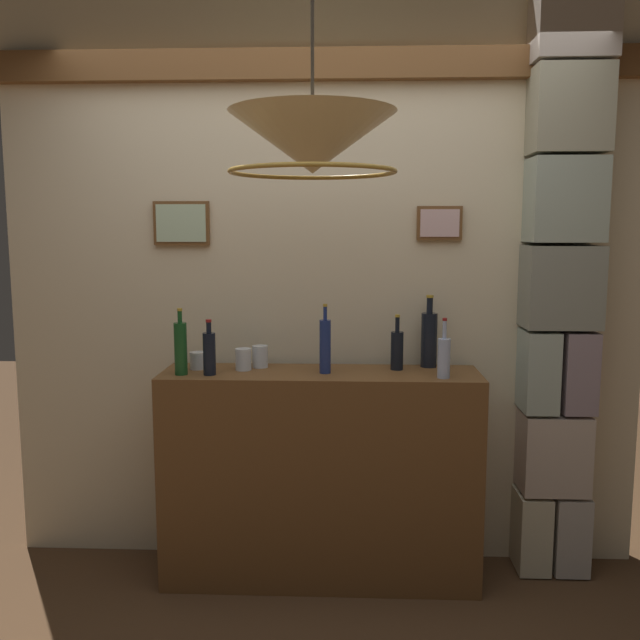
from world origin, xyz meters
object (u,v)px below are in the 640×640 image
Objects in this scene: liquor_bottle_rum at (444,357)px; glass_tumbler_shot at (198,361)px; liquor_bottle_amaro at (429,338)px; pendant_lamp at (313,145)px; liquor_bottle_brandy at (209,353)px; liquor_bottle_sherry at (325,345)px; glass_tumbler_highball at (243,359)px; glass_tumbler_rocks at (260,356)px; liquor_bottle_tequila at (397,349)px; liquor_bottle_scotch at (181,348)px.

glass_tumbler_shot is (-1.13, 0.14, -0.05)m from liquor_bottle_rum.
glass_tumbler_shot is (-1.10, -0.10, -0.10)m from liquor_bottle_amaro.
glass_tumbler_shot is 0.14× the size of pendant_lamp.
liquor_bottle_brandy is 0.43× the size of pendant_lamp.
liquor_bottle_sherry is 3.14× the size of glass_tumbler_highball.
glass_tumbler_shot is at bearing 176.24° from glass_tumbler_highball.
glass_tumbler_rocks is at bearing -176.75° from liquor_bottle_amaro.
glass_tumbler_shot is (-0.29, -0.05, -0.01)m from glass_tumbler_rocks.
liquor_bottle_sherry is 3.06× the size of glass_tumbler_rocks.
liquor_bottle_rum reaches higher than liquor_bottle_brandy.
glass_tumbler_highball is 1.19m from pendant_lamp.
liquor_bottle_tequila is 1.18m from pendant_lamp.
liquor_bottle_sherry is (0.52, 0.06, 0.03)m from liquor_bottle_brandy.
liquor_bottle_tequila reaches higher than glass_tumbler_rocks.
liquor_bottle_rum is 2.57× the size of glass_tumbler_rocks.
liquor_bottle_amaro is 1.17m from liquor_bottle_scotch.
liquor_bottle_sherry is 1.19× the size of liquor_bottle_rum.
liquor_bottle_scotch is 2.91× the size of glass_tumbler_rocks.
glass_tumbler_rocks is at bearing 166.91° from liquor_bottle_rum.
glass_tumbler_rocks is at bearing 111.31° from pendant_lamp.
liquor_bottle_tequila is at bearing -2.36° from glass_tumbler_rocks.
liquor_bottle_rum is at bearing -13.09° from glass_tumbler_rocks.
pendant_lamp reaches higher than glass_tumbler_shot.
glass_tumbler_rocks is (0.34, 0.18, -0.07)m from liquor_bottle_scotch.
liquor_bottle_rum is (1.05, -0.02, -0.01)m from liquor_bottle_brandy.
liquor_bottle_rum is at bearing -0.93° from liquor_bottle_scotch.
liquor_bottle_amaro is 0.58× the size of pendant_lamp.
liquor_bottle_sherry is 1.05× the size of liquor_bottle_scotch.
liquor_bottle_scotch is 0.16m from glass_tumbler_shot.
liquor_bottle_tequila is 0.44× the size of pendant_lamp.
liquor_bottle_amaro reaches higher than liquor_bottle_scotch.
liquor_bottle_rum is 1.15m from glass_tumbler_shot.
liquor_bottle_amaro is 0.18m from liquor_bottle_tequila.
liquor_bottle_amaro is 3.31× the size of glass_tumbler_rocks.
liquor_bottle_rum is 0.93m from glass_tumbler_highball.
glass_tumbler_shot is at bearing 68.77° from liquor_bottle_scotch.
liquor_bottle_amaro is 1.11m from glass_tumbler_shot.
liquor_bottle_sherry is 0.92× the size of liquor_bottle_amaro.
liquor_bottle_sherry is 0.35m from liquor_bottle_tequila.
liquor_bottle_scotch is (-1.15, -0.22, -0.01)m from liquor_bottle_amaro.
pendant_lamp is (0.30, -0.76, 0.90)m from glass_tumbler_rocks.
pendant_lamp reaches higher than liquor_bottle_tequila.
liquor_bottle_amaro is at bearing 7.29° from glass_tumbler_highball.
liquor_bottle_scotch is at bearing 179.51° from liquor_bottle_brandy.
glass_tumbler_rocks is (-0.65, 0.03, -0.04)m from liquor_bottle_tequila.
liquor_bottle_amaro is (0.49, 0.16, 0.01)m from liquor_bottle_sherry.
pendant_lamp is at bearing -134.36° from liquor_bottle_rum.
liquor_bottle_sherry reaches higher than glass_tumbler_highball.
glass_tumbler_shot is (-0.60, 0.07, -0.09)m from liquor_bottle_sherry.
liquor_bottle_scotch is 0.30m from glass_tumbler_highball.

